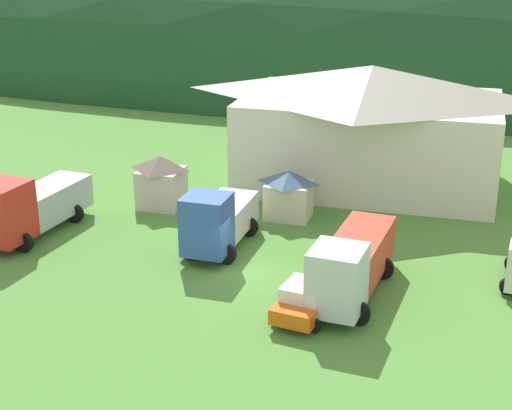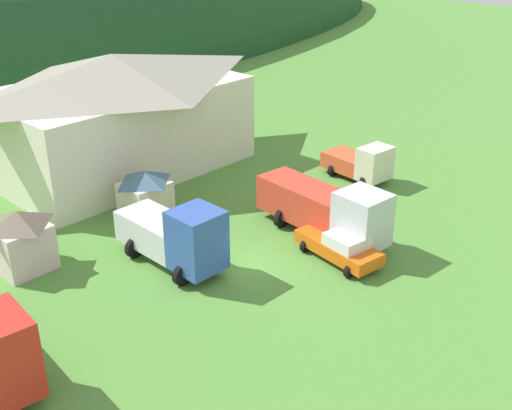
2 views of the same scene
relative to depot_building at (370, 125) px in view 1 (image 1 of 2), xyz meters
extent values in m
plane|color=#518C38|center=(-3.93, -15.73, -4.11)|extent=(200.00, 200.00, 0.00)
ellipsoid|color=#1E4723|center=(-3.93, 45.29, -4.11)|extent=(179.43, 60.00, 37.29)
cube|color=silver|center=(0.00, 0.00, -1.16)|extent=(16.38, 10.31, 5.91)
pyramid|color=gray|center=(0.00, 0.00, 2.83)|extent=(17.69, 11.14, 2.07)
cube|color=beige|center=(-3.67, -7.50, -3.03)|extent=(2.57, 2.30, 2.16)
pyramid|color=#42667F|center=(-3.67, -7.50, -1.57)|extent=(2.78, 2.48, 0.76)
cube|color=beige|center=(-11.64, -7.77, -2.91)|extent=(2.55, 2.46, 2.40)
pyramid|color=#6B5B4C|center=(-11.64, -7.77, -1.29)|extent=(2.76, 2.66, 0.84)
cube|color=red|center=(-17.05, -16.22, -1.97)|extent=(2.56, 2.86, 3.18)
cube|color=black|center=(-17.06, -16.35, -1.27)|extent=(1.45, 2.22, 1.02)
cube|color=#B2B2B7|center=(-16.61, -12.33, -2.63)|extent=(2.85, 5.43, 1.88)
cylinder|color=black|center=(-16.06, -16.33, -3.56)|extent=(1.10, 0.30, 1.10)
cylinder|color=black|center=(-15.54, -11.66, -3.56)|extent=(1.10, 0.30, 1.10)
cylinder|color=black|center=(-17.51, -11.44, -3.56)|extent=(1.10, 0.30, 1.10)
cube|color=#3356AD|center=(-6.21, -14.84, -2.03)|extent=(2.32, 2.29, 3.06)
cube|color=black|center=(-6.21, -14.95, -1.36)|extent=(1.26, 1.82, 0.98)
cube|color=silver|center=(-6.14, -11.59, -2.73)|extent=(2.37, 4.32, 1.66)
cylinder|color=black|center=(-5.22, -14.86, -3.56)|extent=(1.10, 0.30, 1.10)
cylinder|color=black|center=(-7.20, -14.82, -3.56)|extent=(1.10, 0.30, 1.10)
cylinder|color=black|center=(-5.14, -10.97, -3.56)|extent=(1.10, 0.30, 1.10)
cylinder|color=black|center=(-7.11, -10.93, -3.56)|extent=(1.10, 0.30, 1.10)
cube|color=silver|center=(1.27, -19.31, -2.11)|extent=(2.50, 2.65, 2.90)
cube|color=black|center=(1.26, -19.43, -1.47)|extent=(1.41, 2.06, 0.93)
cube|color=red|center=(1.67, -15.22, -2.54)|extent=(2.83, 5.98, 2.04)
cylinder|color=black|center=(2.25, -19.41, -3.56)|extent=(1.10, 0.30, 1.10)
cylinder|color=black|center=(0.29, -19.22, -3.56)|extent=(1.10, 0.30, 1.10)
cylinder|color=black|center=(2.74, -14.45, -3.56)|extent=(1.10, 0.30, 1.10)
cylinder|color=black|center=(0.78, -14.26, -3.56)|extent=(1.10, 0.30, 1.10)
cylinder|color=black|center=(8.64, -14.55, -3.71)|extent=(0.80, 0.30, 0.80)
cube|color=#E35D12|center=(-0.03, -18.84, -3.42)|extent=(2.64, 5.05, 0.70)
cube|color=silver|center=(-0.12, -19.41, -2.76)|extent=(2.03, 2.18, 0.62)
cylinder|color=black|center=(0.52, -20.59, -3.77)|extent=(0.68, 0.24, 0.68)
cylinder|color=black|center=(-1.10, -20.32, -3.77)|extent=(0.68, 0.24, 0.68)
cylinder|color=black|center=(1.05, -17.36, -3.77)|extent=(0.68, 0.24, 0.68)
cylinder|color=black|center=(-0.58, -17.10, -3.77)|extent=(0.68, 0.24, 0.68)
cone|color=orange|center=(1.80, -11.63, -4.11)|extent=(0.36, 0.36, 0.54)
cone|color=orange|center=(2.54, -14.11, -4.11)|extent=(0.36, 0.36, 0.59)
camera|label=1|loc=(5.94, -48.98, 12.27)|focal=53.61mm
camera|label=2|loc=(-24.22, -35.55, 12.66)|focal=44.91mm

